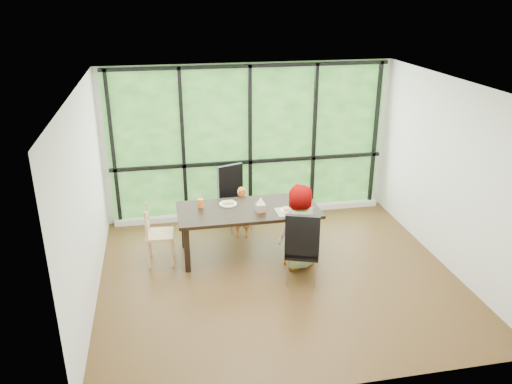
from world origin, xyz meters
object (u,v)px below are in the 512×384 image
(orange_cup, at_px, (201,203))
(tissue_box, at_px, (261,208))
(dining_table, at_px, (248,231))
(child_older, at_px, (298,227))
(plate_far, at_px, (228,204))
(chair_interior_leather, at_px, (303,245))
(plate_near, at_px, (287,210))
(child_toddler, at_px, (242,212))
(chair_window_leather, at_px, (236,199))
(chair_end_beech, at_px, (160,234))
(green_cup, at_px, (309,208))

(orange_cup, distance_m, tissue_box, 0.92)
(dining_table, bearing_deg, child_older, -40.63)
(child_older, height_order, orange_cup, child_older)
(plate_far, height_order, orange_cup, orange_cup)
(tissue_box, bearing_deg, chair_interior_leather, -60.97)
(orange_cup, bearing_deg, tissue_box, -20.13)
(child_older, distance_m, plate_near, 0.38)
(dining_table, bearing_deg, child_toddler, 90.00)
(chair_interior_leather, bearing_deg, plate_near, -67.85)
(child_older, bearing_deg, orange_cup, -46.86)
(chair_interior_leather, xyz_separation_m, orange_cup, (-1.29, 1.10, 0.28))
(chair_window_leather, bearing_deg, orange_cup, -151.33)
(chair_interior_leather, relative_size, child_toddler, 1.26)
(chair_interior_leather, relative_size, tissue_box, 8.02)
(chair_window_leather, bearing_deg, dining_table, -106.74)
(chair_end_beech, height_order, plate_far, chair_end_beech)
(dining_table, height_order, chair_interior_leather, chair_interior_leather)
(plate_far, distance_m, plate_near, 0.93)
(child_toddler, bearing_deg, child_older, -44.70)
(chair_interior_leather, relative_size, chair_end_beech, 1.20)
(chair_window_leather, relative_size, tissue_box, 8.02)
(chair_window_leather, bearing_deg, chair_interior_leather, -90.37)
(chair_interior_leather, xyz_separation_m, plate_far, (-0.87, 1.13, 0.22))
(green_cup, bearing_deg, orange_cup, 163.56)
(child_toddler, relative_size, green_cup, 7.84)
(child_toddler, bearing_deg, plate_far, -111.31)
(dining_table, xyz_separation_m, chair_window_leather, (-0.05, 0.91, 0.17))
(plate_far, xyz_separation_m, orange_cup, (-0.42, -0.03, 0.06))
(chair_interior_leather, xyz_separation_m, chair_end_beech, (-1.93, 0.90, -0.09))
(child_toddler, relative_size, plate_near, 3.83)
(chair_interior_leather, bearing_deg, green_cup, -93.90)
(chair_window_leather, xyz_separation_m, chair_end_beech, (-1.28, -0.93, -0.09))
(plate_far, distance_m, orange_cup, 0.43)
(orange_cup, bearing_deg, child_older, -28.45)
(plate_near, bearing_deg, green_cup, -17.73)
(orange_cup, bearing_deg, plate_near, -16.13)
(chair_end_beech, xyz_separation_m, child_toddler, (1.33, 0.59, -0.02))
(chair_end_beech, xyz_separation_m, plate_near, (1.89, -0.17, 0.31))
(chair_end_beech, bearing_deg, orange_cup, -69.36)
(plate_near, distance_m, green_cup, 0.33)
(chair_end_beech, distance_m, child_toddler, 1.46)
(chair_end_beech, relative_size, plate_near, 4.01)
(chair_interior_leather, height_order, green_cup, chair_interior_leather)
(child_toddler, distance_m, plate_far, 0.56)
(dining_table, bearing_deg, plate_near, -18.20)
(chair_end_beech, relative_size, green_cup, 8.21)
(dining_table, xyz_separation_m, plate_far, (-0.28, 0.21, 0.38))
(dining_table, bearing_deg, tissue_box, -39.85)
(chair_window_leather, relative_size, child_older, 0.84)
(tissue_box, bearing_deg, plate_near, -6.97)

